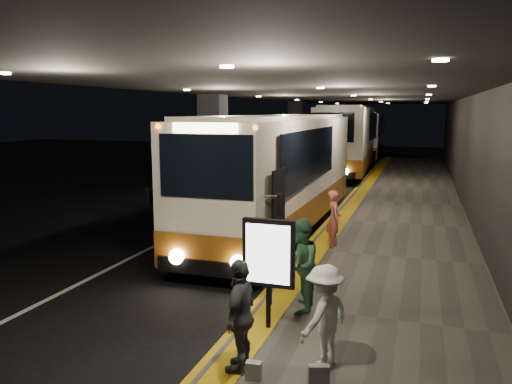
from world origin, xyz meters
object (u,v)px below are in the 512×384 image
Objects in this scene: coach_third at (364,137)px; bag_plain at (254,371)px; coach_second at (348,142)px; passenger_waiting_green at (300,265)px; passenger_boarding at (334,219)px; passenger_waiting_white at (325,315)px; bag_polka at (319,377)px; passenger_waiting_grey at (241,315)px; info_sign at (268,255)px; coach_main at (280,178)px; stanchion_post at (271,276)px.

coach_third is 36.19m from bag_plain.
coach_second is 23.29m from passenger_waiting_green.
passenger_boarding is 6.52m from passenger_waiting_white.
coach_second is at bearing 97.26° from bag_polka.
passenger_waiting_grey is (-0.30, -2.37, -0.05)m from passenger_waiting_green.
coach_second is 1.10× the size of coach_third.
coach_third is at bearing -148.02° from passenger_waiting_white.
passenger_waiting_green is at bearing 69.68° from info_sign.
passenger_waiting_green is at bearing 89.31° from bag_plain.
coach_second is 6.78× the size of info_sign.
passenger_waiting_white is 5.66× the size of bag_plain.
coach_main is 9.96× the size of stanchion_post.
coach_third is 35.49m from passenger_waiting_white.
passenger_boarding is 7.00m from passenger_waiting_grey.
passenger_waiting_green is at bearing 108.99° from bag_polka.
passenger_waiting_grey is 1.41× the size of stanchion_post.
stanchion_post is (-0.25, 0.98, -0.70)m from info_sign.
coach_third reaches higher than passenger_waiting_green.
passenger_boarding is 0.90× the size of passenger_waiting_green.
passenger_waiting_white is 0.79× the size of info_sign.
stanchion_post is (-0.43, -4.55, -0.20)m from passenger_boarding.
passenger_boarding is 7.25m from bag_polka.
coach_third is 28.97m from passenger_boarding.
passenger_boarding is 1.34× the size of stanchion_post.
info_sign is at bearing -89.92° from coach_third.
passenger_waiting_white reaches higher than bag_polka.
bag_polka is 0.18× the size of info_sign.
passenger_waiting_white is at bearing 114.58° from passenger_waiting_grey.
coach_main is at bearing 108.88° from bag_polka.
passenger_waiting_green is at bearing -129.64° from passenger_waiting_white.
passenger_waiting_green is 2.39m from passenger_waiting_grey.
passenger_boarding reaches higher than bag_plain.
passenger_waiting_grey is at bearing -90.02° from coach_third.
passenger_waiting_white is at bearing -53.90° from stanchion_post.
bag_plain is at bearing -176.11° from bag_polka.
stanchion_post is (1.82, -23.07, -1.20)m from coach_second.
bag_plain is at bearing 162.75° from passenger_boarding.
passenger_waiting_white is 1.23m from passenger_waiting_grey.
passenger_boarding reaches higher than bag_polka.
coach_second is 25.20m from passenger_waiting_white.
passenger_waiting_white is 0.91× the size of passenger_waiting_grey.
stanchion_post is at bearing 104.14° from info_sign.
coach_second is 10.35m from coach_third.
passenger_waiting_green is (2.54, -33.49, -0.74)m from coach_third.
coach_main is 6.85m from passenger_waiting_green.
coach_third reaches higher than stanchion_post.
bag_plain is 2.06m from info_sign.
coach_main reaches higher than bag_polka.
passenger_waiting_grey is (2.11, -25.52, -0.96)m from coach_second.
passenger_waiting_white is at bearing -39.20° from info_sign.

